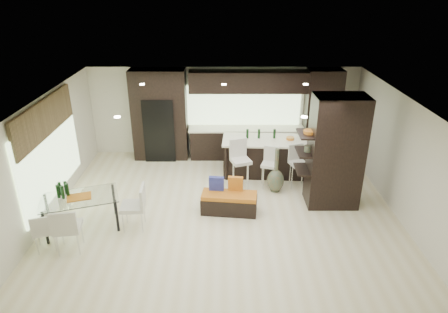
{
  "coord_description": "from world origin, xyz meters",
  "views": [
    {
      "loc": [
        -0.01,
        -8.11,
        5.06
      ],
      "look_at": [
        0.0,
        0.6,
        1.15
      ],
      "focal_mm": 32.0,
      "sensor_mm": 36.0,
      "label": 1
    }
  ],
  "objects_px": {
    "bench": "(229,203)",
    "dining_table": "(82,213)",
    "floor_vase": "(276,170)",
    "stool_right": "(298,171)",
    "stool_left": "(241,169)",
    "chair_end": "(133,209)",
    "chair_far": "(45,232)",
    "stool_mid": "(269,171)",
    "chair_near": "(68,230)",
    "kitchen_island": "(266,156)"
  },
  "relations": [
    {
      "from": "floor_vase",
      "to": "dining_table",
      "type": "height_order",
      "value": "floor_vase"
    },
    {
      "from": "kitchen_island",
      "to": "dining_table",
      "type": "bearing_deg",
      "value": -144.32
    },
    {
      "from": "stool_mid",
      "to": "stool_right",
      "type": "distance_m",
      "value": 0.75
    },
    {
      "from": "chair_end",
      "to": "dining_table",
      "type": "bearing_deg",
      "value": 87.03
    },
    {
      "from": "dining_table",
      "to": "chair_far",
      "type": "height_order",
      "value": "chair_far"
    },
    {
      "from": "stool_right",
      "to": "dining_table",
      "type": "bearing_deg",
      "value": -177.02
    },
    {
      "from": "stool_mid",
      "to": "dining_table",
      "type": "bearing_deg",
      "value": -137.86
    },
    {
      "from": "dining_table",
      "to": "chair_far",
      "type": "relative_size",
      "value": 2.04
    },
    {
      "from": "bench",
      "to": "chair_end",
      "type": "xyz_separation_m",
      "value": [
        -2.09,
        -0.63,
        0.22
      ]
    },
    {
      "from": "dining_table",
      "to": "stool_right",
      "type": "bearing_deg",
      "value": 2.23
    },
    {
      "from": "chair_far",
      "to": "stool_left",
      "type": "bearing_deg",
      "value": 14.03
    },
    {
      "from": "stool_left",
      "to": "stool_right",
      "type": "distance_m",
      "value": 1.49
    },
    {
      "from": "dining_table",
      "to": "chair_near",
      "type": "distance_m",
      "value": 0.78
    },
    {
      "from": "kitchen_island",
      "to": "stool_left",
      "type": "xyz_separation_m",
      "value": [
        -0.74,
        -0.85,
        0.02
      ]
    },
    {
      "from": "kitchen_island",
      "to": "stool_right",
      "type": "relative_size",
      "value": 2.63
    },
    {
      "from": "stool_mid",
      "to": "floor_vase",
      "type": "relative_size",
      "value": 0.73
    },
    {
      "from": "dining_table",
      "to": "chair_far",
      "type": "distance_m",
      "value": 0.89
    },
    {
      "from": "floor_vase",
      "to": "dining_table",
      "type": "relative_size",
      "value": 0.75
    },
    {
      "from": "stool_right",
      "to": "chair_far",
      "type": "height_order",
      "value": "stool_right"
    },
    {
      "from": "dining_table",
      "to": "chair_end",
      "type": "bearing_deg",
      "value": -18.5
    },
    {
      "from": "stool_mid",
      "to": "chair_near",
      "type": "height_order",
      "value": "chair_near"
    },
    {
      "from": "kitchen_island",
      "to": "bench",
      "type": "height_order",
      "value": "kitchen_island"
    },
    {
      "from": "floor_vase",
      "to": "chair_near",
      "type": "relative_size",
      "value": 1.27
    },
    {
      "from": "stool_left",
      "to": "dining_table",
      "type": "bearing_deg",
      "value": -171.02
    },
    {
      "from": "stool_left",
      "to": "dining_table",
      "type": "height_order",
      "value": "stool_left"
    },
    {
      "from": "stool_right",
      "to": "bench",
      "type": "xyz_separation_m",
      "value": [
        -1.8,
        -1.27,
        -0.21
      ]
    },
    {
      "from": "stool_left",
      "to": "chair_end",
      "type": "xyz_separation_m",
      "value": [
        -2.41,
        -1.88,
        -0.05
      ]
    },
    {
      "from": "stool_mid",
      "to": "stool_right",
      "type": "height_order",
      "value": "stool_right"
    },
    {
      "from": "stool_left",
      "to": "chair_far",
      "type": "distance_m",
      "value": 4.81
    },
    {
      "from": "floor_vase",
      "to": "dining_table",
      "type": "distance_m",
      "value": 4.74
    },
    {
      "from": "chair_near",
      "to": "floor_vase",
      "type": "bearing_deg",
      "value": 21.17
    },
    {
      "from": "stool_right",
      "to": "chair_end",
      "type": "distance_m",
      "value": 4.34
    },
    {
      "from": "dining_table",
      "to": "chair_far",
      "type": "xyz_separation_m",
      "value": [
        -0.5,
        -0.74,
        0.01
      ]
    },
    {
      "from": "stool_left",
      "to": "dining_table",
      "type": "distance_m",
      "value": 4.01
    },
    {
      "from": "bench",
      "to": "chair_far",
      "type": "bearing_deg",
      "value": -153.08
    },
    {
      "from": "floor_vase",
      "to": "chair_end",
      "type": "xyz_separation_m",
      "value": [
        -3.3,
        -1.67,
        -0.12
      ]
    },
    {
      "from": "floor_vase",
      "to": "stool_mid",
      "type": "bearing_deg",
      "value": 120.56
    },
    {
      "from": "bench",
      "to": "chair_far",
      "type": "height_order",
      "value": "chair_far"
    },
    {
      "from": "kitchen_island",
      "to": "chair_end",
      "type": "relative_size",
      "value": 2.58
    },
    {
      "from": "floor_vase",
      "to": "stool_right",
      "type": "bearing_deg",
      "value": 21.44
    },
    {
      "from": "chair_near",
      "to": "stool_mid",
      "type": "bearing_deg",
      "value": 24.42
    },
    {
      "from": "chair_end",
      "to": "chair_near",
      "type": "bearing_deg",
      "value": 121.64
    },
    {
      "from": "dining_table",
      "to": "chair_near",
      "type": "relative_size",
      "value": 1.71
    },
    {
      "from": "dining_table",
      "to": "bench",
      "type": "bearing_deg",
      "value": -7.39
    },
    {
      "from": "stool_right",
      "to": "floor_vase",
      "type": "distance_m",
      "value": 0.66
    },
    {
      "from": "stool_left",
      "to": "chair_end",
      "type": "height_order",
      "value": "stool_left"
    },
    {
      "from": "stool_left",
      "to": "chair_far",
      "type": "relative_size",
      "value": 1.33
    },
    {
      "from": "stool_mid",
      "to": "stool_left",
      "type": "bearing_deg",
      "value": -159.0
    },
    {
      "from": "bench",
      "to": "dining_table",
      "type": "height_order",
      "value": "dining_table"
    },
    {
      "from": "stool_left",
      "to": "bench",
      "type": "distance_m",
      "value": 1.31
    }
  ]
}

